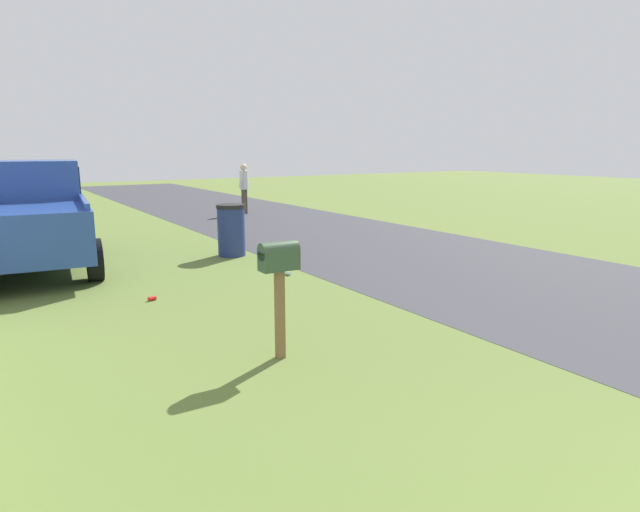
{
  "coord_description": "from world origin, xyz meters",
  "views": [
    {
      "loc": [
        0.13,
        3.55,
        2.34
      ],
      "look_at": [
        5.3,
        0.27,
        1.1
      ],
      "focal_mm": 30.09,
      "sensor_mm": 36.0,
      "label": 1
    }
  ],
  "objects_px": {
    "pickup_truck": "(32,212)",
    "mailbox": "(279,267)",
    "pedestrian": "(244,185)",
    "trash_bin": "(231,230)"
  },
  "relations": [
    {
      "from": "mailbox",
      "to": "trash_bin",
      "type": "height_order",
      "value": "mailbox"
    },
    {
      "from": "mailbox",
      "to": "pickup_truck",
      "type": "bearing_deg",
      "value": 16.25
    },
    {
      "from": "pickup_truck",
      "to": "trash_bin",
      "type": "relative_size",
      "value": 4.48
    },
    {
      "from": "pickup_truck",
      "to": "mailbox",
      "type": "bearing_deg",
      "value": -158.94
    },
    {
      "from": "trash_bin",
      "to": "pedestrian",
      "type": "relative_size",
      "value": 0.64
    },
    {
      "from": "mailbox",
      "to": "pickup_truck",
      "type": "relative_size",
      "value": 0.26
    },
    {
      "from": "mailbox",
      "to": "pedestrian",
      "type": "bearing_deg",
      "value": -21.78
    },
    {
      "from": "pickup_truck",
      "to": "pedestrian",
      "type": "xyz_separation_m",
      "value": [
        5.76,
        -7.18,
        -0.06
      ]
    },
    {
      "from": "pedestrian",
      "to": "trash_bin",
      "type": "bearing_deg",
      "value": 118.06
    },
    {
      "from": "pickup_truck",
      "to": "pedestrian",
      "type": "bearing_deg",
      "value": -45.28
    }
  ]
}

